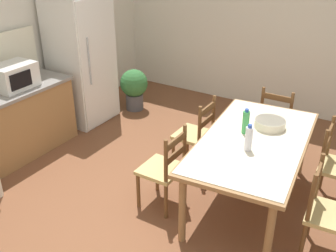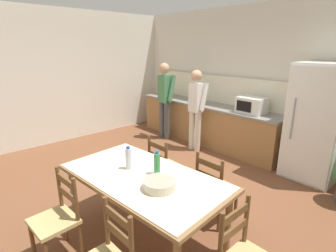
{
  "view_description": "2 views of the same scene",
  "coord_description": "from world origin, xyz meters",
  "px_view_note": "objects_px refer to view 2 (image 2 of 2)",
  "views": [
    {
      "loc": [
        -2.72,
        -1.78,
        2.66
      ],
      "look_at": [
        0.04,
        -0.08,
        1.02
      ],
      "focal_mm": 42.0,
      "sensor_mm": 36.0,
      "label": 1
    },
    {
      "loc": [
        2.71,
        -2.21,
        2.1
      ],
      "look_at": [
        0.52,
        -0.24,
        1.2
      ],
      "focal_mm": 28.0,
      "sensor_mm": 36.0,
      "label": 2
    }
  ],
  "objects_px": {
    "person_at_counter": "(196,106)",
    "serving_bowl": "(160,184)",
    "bottle_near_centre": "(129,158)",
    "person_at_sink": "(165,97)",
    "refrigerator": "(317,123)",
    "chair_side_far_left": "(165,168)",
    "bottle_off_centre": "(157,163)",
    "dining_table": "(143,182)",
    "chair_side_far_right": "(215,188)",
    "chair_side_near_left": "(57,219)",
    "microwave": "(252,105)"
  },
  "relations": [
    {
      "from": "microwave",
      "to": "bottle_near_centre",
      "type": "height_order",
      "value": "microwave"
    },
    {
      "from": "refrigerator",
      "to": "chair_side_far_right",
      "type": "distance_m",
      "value": 2.17
    },
    {
      "from": "person_at_sink",
      "to": "refrigerator",
      "type": "bearing_deg",
      "value": -81.2
    },
    {
      "from": "dining_table",
      "to": "person_at_sink",
      "type": "height_order",
      "value": "person_at_sink"
    },
    {
      "from": "chair_side_far_left",
      "to": "chair_side_far_right",
      "type": "xyz_separation_m",
      "value": [
        0.84,
        0.08,
        0.0
      ]
    },
    {
      "from": "microwave",
      "to": "person_at_sink",
      "type": "xyz_separation_m",
      "value": [
        -1.93,
        -0.5,
        -0.05
      ]
    },
    {
      "from": "refrigerator",
      "to": "chair_side_near_left",
      "type": "distance_m",
      "value": 3.9
    },
    {
      "from": "chair_side_far_left",
      "to": "chair_side_far_right",
      "type": "bearing_deg",
      "value": -174.58
    },
    {
      "from": "serving_bowl",
      "to": "person_at_sink",
      "type": "xyz_separation_m",
      "value": [
        -2.74,
        2.47,
        0.16
      ]
    },
    {
      "from": "chair_side_far_right",
      "to": "person_at_counter",
      "type": "height_order",
      "value": "person_at_counter"
    },
    {
      "from": "chair_side_far_right",
      "to": "person_at_counter",
      "type": "bearing_deg",
      "value": -42.03
    },
    {
      "from": "refrigerator",
      "to": "dining_table",
      "type": "relative_size",
      "value": 0.96
    },
    {
      "from": "chair_side_far_left",
      "to": "person_at_sink",
      "type": "distance_m",
      "value": 2.6
    },
    {
      "from": "refrigerator",
      "to": "serving_bowl",
      "type": "bearing_deg",
      "value": -96.88
    },
    {
      "from": "refrigerator",
      "to": "person_at_sink",
      "type": "height_order",
      "value": "refrigerator"
    },
    {
      "from": "dining_table",
      "to": "bottle_off_centre",
      "type": "bearing_deg",
      "value": 58.26
    },
    {
      "from": "serving_bowl",
      "to": "chair_side_far_right",
      "type": "height_order",
      "value": "chair_side_far_right"
    },
    {
      "from": "person_at_sink",
      "to": "person_at_counter",
      "type": "relative_size",
      "value": 1.05
    },
    {
      "from": "person_at_counter",
      "to": "microwave",
      "type": "bearing_deg",
      "value": -61.25
    },
    {
      "from": "person_at_sink",
      "to": "dining_table",
      "type": "bearing_deg",
      "value": -135.21
    },
    {
      "from": "serving_bowl",
      "to": "person_at_counter",
      "type": "xyz_separation_m",
      "value": [
        -1.76,
        2.45,
        0.11
      ]
    },
    {
      "from": "chair_side_far_right",
      "to": "chair_side_near_left",
      "type": "distance_m",
      "value": 1.79
    },
    {
      "from": "refrigerator",
      "to": "person_at_counter",
      "type": "xyz_separation_m",
      "value": [
        -2.11,
        -0.5,
        -0.0
      ]
    },
    {
      "from": "serving_bowl",
      "to": "person_at_counter",
      "type": "bearing_deg",
      "value": 125.68
    },
    {
      "from": "dining_table",
      "to": "chair_side_near_left",
      "type": "relative_size",
      "value": 2.15
    },
    {
      "from": "chair_side_far_left",
      "to": "person_at_counter",
      "type": "distance_m",
      "value": 1.97
    },
    {
      "from": "chair_side_far_left",
      "to": "microwave",
      "type": "bearing_deg",
      "value": -90.25
    },
    {
      "from": "dining_table",
      "to": "person_at_counter",
      "type": "height_order",
      "value": "person_at_counter"
    },
    {
      "from": "refrigerator",
      "to": "chair_side_far_left",
      "type": "height_order",
      "value": "refrigerator"
    },
    {
      "from": "person_at_counter",
      "to": "chair_side_far_right",
      "type": "bearing_deg",
      "value": -131.79
    },
    {
      "from": "bottle_off_centre",
      "to": "serving_bowl",
      "type": "xyz_separation_m",
      "value": [
        0.25,
        -0.18,
        -0.07
      ]
    },
    {
      "from": "microwave",
      "to": "refrigerator",
      "type": "bearing_deg",
      "value": -0.93
    },
    {
      "from": "bottle_off_centre",
      "to": "serving_bowl",
      "type": "bearing_deg",
      "value": -35.06
    },
    {
      "from": "person_at_counter",
      "to": "chair_side_far_left",
      "type": "bearing_deg",
      "value": -150.71
    },
    {
      "from": "person_at_counter",
      "to": "serving_bowl",
      "type": "bearing_deg",
      "value": -144.32
    },
    {
      "from": "bottle_near_centre",
      "to": "serving_bowl",
      "type": "xyz_separation_m",
      "value": [
        0.57,
        -0.02,
        -0.07
      ]
    },
    {
      "from": "microwave",
      "to": "bottle_off_centre",
      "type": "xyz_separation_m",
      "value": [
        0.56,
        -2.79,
        -0.14
      ]
    },
    {
      "from": "chair_side_far_left",
      "to": "refrigerator",
      "type": "bearing_deg",
      "value": -118.59
    },
    {
      "from": "refrigerator",
      "to": "person_at_sink",
      "type": "relative_size",
      "value": 1.07
    },
    {
      "from": "refrigerator",
      "to": "dining_table",
      "type": "distance_m",
      "value": 3.0
    },
    {
      "from": "dining_table",
      "to": "chair_side_far_left",
      "type": "bearing_deg",
      "value": 123.56
    },
    {
      "from": "bottle_near_centre",
      "to": "chair_side_far_left",
      "type": "bearing_deg",
      "value": 108.86
    },
    {
      "from": "chair_side_far_left",
      "to": "person_at_counter",
      "type": "bearing_deg",
      "value": -60.56
    },
    {
      "from": "chair_side_far_left",
      "to": "bottle_off_centre",
      "type": "bearing_deg",
      "value": 133.36
    },
    {
      "from": "serving_bowl",
      "to": "person_at_counter",
      "type": "distance_m",
      "value": 3.02
    },
    {
      "from": "dining_table",
      "to": "chair_side_far_left",
      "type": "height_order",
      "value": "chair_side_far_left"
    },
    {
      "from": "bottle_near_centre",
      "to": "person_at_sink",
      "type": "bearing_deg",
      "value": 131.63
    },
    {
      "from": "bottle_off_centre",
      "to": "dining_table",
      "type": "bearing_deg",
      "value": -121.74
    },
    {
      "from": "refrigerator",
      "to": "serving_bowl",
      "type": "relative_size",
      "value": 5.86
    },
    {
      "from": "chair_side_far_left",
      "to": "person_at_counter",
      "type": "xyz_separation_m",
      "value": [
        -0.93,
        1.66,
        0.49
      ]
    }
  ]
}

